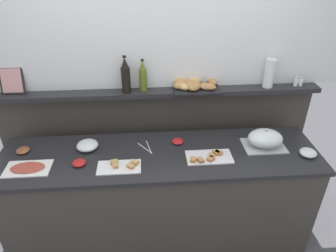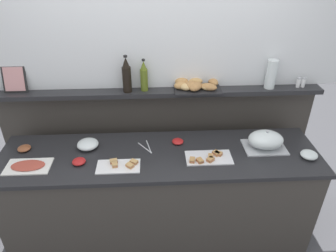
{
  "view_description": "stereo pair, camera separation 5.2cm",
  "coord_description": "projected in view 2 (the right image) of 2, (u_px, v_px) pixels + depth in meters",
  "views": [
    {
      "loc": [
        -0.09,
        -2.03,
        2.41
      ],
      "look_at": [
        0.07,
        0.1,
        1.13
      ],
      "focal_mm": 33.47,
      "sensor_mm": 36.0,
      "label": 1
    },
    {
      "loc": [
        -0.04,
        -2.03,
        2.41
      ],
      "look_at": [
        0.07,
        0.1,
        1.13
      ],
      "focal_mm": 33.47,
      "sensor_mm": 36.0,
      "label": 2
    }
  ],
  "objects": [
    {
      "name": "glass_bowl_large",
      "position": [
        88.0,
        145.0,
        2.56
      ],
      "size": [
        0.17,
        0.17,
        0.07
      ],
      "color": "silver",
      "rests_on": "buffet_counter"
    },
    {
      "name": "glass_bowl_medium",
      "position": [
        309.0,
        155.0,
        2.45
      ],
      "size": [
        0.13,
        0.13,
        0.05
      ],
      "color": "silver",
      "rests_on": "buffet_counter"
    },
    {
      "name": "salt_shaker",
      "position": [
        298.0,
        83.0,
        2.72
      ],
      "size": [
        0.03,
        0.03,
        0.09
      ],
      "color": "white",
      "rests_on": "back_ledge_unit"
    },
    {
      "name": "condiment_bowl_cream",
      "position": [
        178.0,
        141.0,
        2.63
      ],
      "size": [
        0.1,
        0.1,
        0.03
      ],
      "primitive_type": "ellipsoid",
      "color": "red",
      "rests_on": "buffet_counter"
    },
    {
      "name": "framed_picture",
      "position": [
        14.0,
        79.0,
        2.61
      ],
      "size": [
        0.2,
        0.07,
        0.23
      ],
      "color": "black",
      "rests_on": "back_ledge_unit"
    },
    {
      "name": "wine_bottle_dark",
      "position": [
        127.0,
        76.0,
        2.59
      ],
      "size": [
        0.08,
        0.08,
        0.32
      ],
      "color": "black",
      "rests_on": "back_ledge_unit"
    },
    {
      "name": "back_ledge_unit",
      "position": [
        158.0,
        144.0,
        3.07
      ],
      "size": [
        2.87,
        0.22,
        1.29
      ],
      "color": "#3D3833",
      "rests_on": "ground_plane"
    },
    {
      "name": "buffet_counter",
      "position": [
        160.0,
        197.0,
        2.74
      ],
      "size": [
        2.57,
        0.67,
        0.93
      ],
      "color": "#3D3833",
      "rests_on": "ground_plane"
    },
    {
      "name": "condiment_bowl_red",
      "position": [
        24.0,
        148.0,
        2.54
      ],
      "size": [
        0.1,
        0.1,
        0.04
      ],
      "primitive_type": "ellipsoid",
      "color": "brown",
      "rests_on": "buffet_counter"
    },
    {
      "name": "bread_basket",
      "position": [
        196.0,
        85.0,
        2.68
      ],
      "size": [
        0.41,
        0.28,
        0.08
      ],
      "color": "black",
      "rests_on": "back_ledge_unit"
    },
    {
      "name": "water_carafe",
      "position": [
        271.0,
        74.0,
        2.67
      ],
      "size": [
        0.09,
        0.09,
        0.25
      ],
      "primitive_type": "cylinder",
      "color": "silver",
      "rests_on": "back_ledge_unit"
    },
    {
      "name": "condiment_bowl_teal",
      "position": [
        79.0,
        161.0,
        2.39
      ],
      "size": [
        0.1,
        0.1,
        0.04
      ],
      "primitive_type": "ellipsoid",
      "color": "red",
      "rests_on": "buffet_counter"
    },
    {
      "name": "pepper_shaker",
      "position": [
        303.0,
        82.0,
        2.72
      ],
      "size": [
        0.03,
        0.03,
        0.09
      ],
      "color": "white",
      "rests_on": "back_ledge_unit"
    },
    {
      "name": "serving_cloche",
      "position": [
        266.0,
        140.0,
        2.54
      ],
      "size": [
        0.34,
        0.24,
        0.17
      ],
      "color": "#B7BABF",
      "rests_on": "buffet_counter"
    },
    {
      "name": "sandwich_platter_front",
      "position": [
        120.0,
        166.0,
        2.36
      ],
      "size": [
        0.33,
        0.17,
        0.04
      ],
      "color": "white",
      "rests_on": "buffet_counter"
    },
    {
      "name": "upper_wall_panel",
      "position": [
        156.0,
        8.0,
        2.44
      ],
      "size": [
        3.47,
        0.08,
        1.31
      ],
      "primitive_type": "cube",
      "color": "silver",
      "rests_on": "back_ledge_unit"
    },
    {
      "name": "ground_plane",
      "position": [
        159.0,
        189.0,
        3.5
      ],
      "size": [
        12.0,
        12.0,
        0.0
      ],
      "primitive_type": "plane",
      "color": "#4C4C51"
    },
    {
      "name": "cold_cuts_platter",
      "position": [
        28.0,
        166.0,
        2.36
      ],
      "size": [
        0.34,
        0.2,
        0.02
      ],
      "color": "white",
      "rests_on": "buffet_counter"
    },
    {
      "name": "serving_tongs",
      "position": [
        147.0,
        148.0,
        2.57
      ],
      "size": [
        0.12,
        0.18,
        0.01
      ],
      "color": "#B7BABF",
      "rests_on": "buffet_counter"
    },
    {
      "name": "sandwich_platter_side",
      "position": [
        209.0,
        158.0,
        2.44
      ],
      "size": [
        0.36,
        0.19,
        0.04
      ],
      "color": "silver",
      "rests_on": "buffet_counter"
    },
    {
      "name": "olive_oil_bottle",
      "position": [
        144.0,
        77.0,
        2.63
      ],
      "size": [
        0.06,
        0.06,
        0.28
      ],
      "color": "#56661E",
      "rests_on": "back_ledge_unit"
    }
  ]
}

